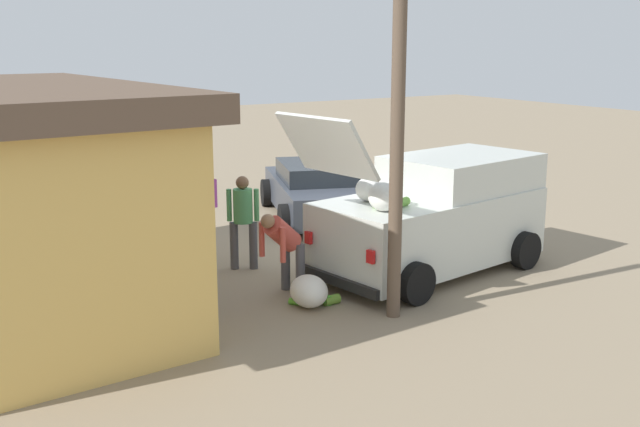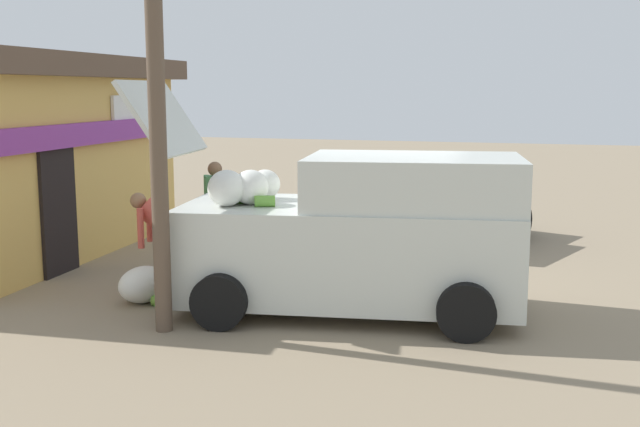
% 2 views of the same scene
% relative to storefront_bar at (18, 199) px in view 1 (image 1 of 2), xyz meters
% --- Properties ---
extents(ground_plane, '(60.00, 60.00, 0.00)m').
position_rel_storefront_bar_xyz_m(ground_plane, '(0.96, -6.24, -1.73)').
color(ground_plane, gray).
extents(storefront_bar, '(7.04, 4.12, 3.38)m').
position_rel_storefront_bar_xyz_m(storefront_bar, '(0.00, 0.00, 0.00)').
color(storefront_bar, '#E0B259').
rests_on(storefront_bar, ground_plane).
extents(delivery_van, '(2.74, 5.05, 2.92)m').
position_rel_storefront_bar_xyz_m(delivery_van, '(-1.64, -6.57, -0.73)').
color(delivery_van, silver).
rests_on(delivery_van, ground_plane).
extents(parked_sedan, '(4.57, 3.22, 1.27)m').
position_rel_storefront_bar_xyz_m(parked_sedan, '(2.91, -6.90, -1.11)').
color(parked_sedan, '#383D47').
rests_on(parked_sedan, ground_plane).
extents(vendor_standing, '(0.46, 0.51, 1.68)m').
position_rel_storefront_bar_xyz_m(vendor_standing, '(0.20, -3.73, -0.75)').
color(vendor_standing, '#4C4C51').
rests_on(vendor_standing, ground_plane).
extents(customer_bending, '(0.63, 0.78, 1.39)m').
position_rel_storefront_bar_xyz_m(customer_bending, '(-1.41, -3.66, -0.88)').
color(customer_bending, '#4C4C51').
rests_on(customer_bending, ground_plane).
extents(unloaded_banana_pile, '(0.87, 0.84, 0.49)m').
position_rel_storefront_bar_xyz_m(unloaded_banana_pile, '(-2.08, -3.73, -1.50)').
color(unloaded_banana_pile, silver).
rests_on(unloaded_banana_pile, ground_plane).
extents(paint_bucket, '(0.27, 0.27, 0.32)m').
position_rel_storefront_bar_xyz_m(paint_bucket, '(1.86, -3.00, -1.57)').
color(paint_bucket, silver).
rests_on(paint_bucket, ground_plane).
extents(utility_pole, '(0.20, 0.20, 4.53)m').
position_rel_storefront_bar_xyz_m(utility_pole, '(-3.09, -4.57, 0.53)').
color(utility_pole, brown).
rests_on(utility_pole, ground_plane).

